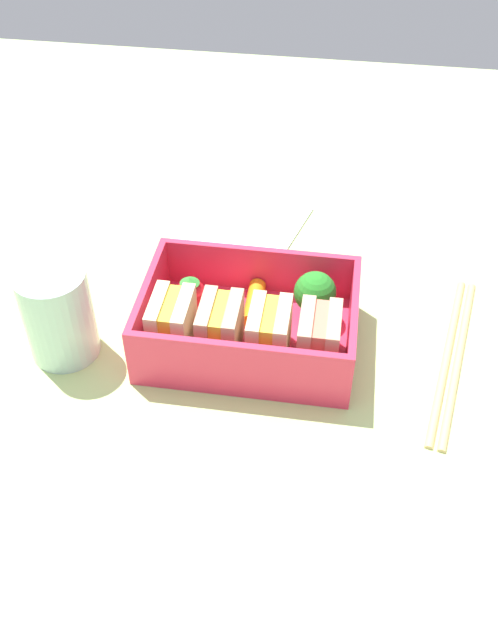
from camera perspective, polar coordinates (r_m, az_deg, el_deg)
The scene contains 13 objects.
ground_plane at distance 62.83cm, azimuth -0.00°, elevation -2.45°, with size 120.00×120.00×2.00cm, color #B5D380.
bento_tray at distance 61.69cm, azimuth -0.00°, elevation -1.42°, with size 17.90×12.55×1.20cm, color #E02E4F.
bento_rim at distance 59.71cm, azimuth -0.00°, elevation 0.53°, with size 17.90×12.55×4.52cm.
sandwich_left at distance 57.45cm, azimuth 5.60°, elevation -1.54°, with size 3.24×4.84×4.98cm.
sandwich_center_left at distance 57.63cm, azimuth 1.62°, elevation -1.12°, with size 3.24×4.84×4.98cm.
sandwich_center at distance 58.09cm, azimuth -2.32°, elevation -0.70°, with size 3.24×4.84×4.98cm.
sandwich_center_right at distance 58.82cm, azimuth -6.18°, elevation -0.29°, with size 3.24×4.84×4.98cm.
broccoli_floret at distance 61.05cm, azimuth 5.30°, elevation 2.17°, with size 3.64×3.64×4.72cm.
carrot_stick_far_left at distance 62.92cm, azimuth 0.53°, elevation 1.36°, with size 1.51×1.51×4.96cm, color orange.
strawberry_far_left at distance 62.75cm, azimuth -4.70°, elevation 2.05°, with size 2.91×2.91×3.51cm.
chopstick_pair at distance 62.93cm, azimuth 16.03°, elevation -2.79°, with size 5.33×20.22×0.70cm.
drinking_glass at distance 60.64cm, azimuth -15.01°, elevation 0.46°, with size 5.79×5.79×8.39cm, color silver.
folded_napkin at distance 75.29cm, azimuth -0.45°, elevation 7.73°, with size 11.55×11.05×0.40cm, color white.
Camera 1 is at (-6.60, 43.30, 44.04)cm, focal length 40.00 mm.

